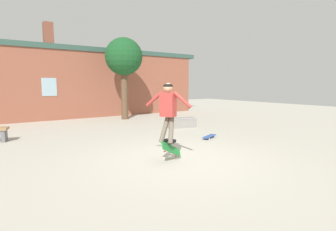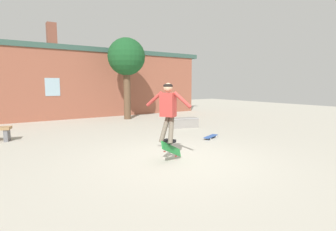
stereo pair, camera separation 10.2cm
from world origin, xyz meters
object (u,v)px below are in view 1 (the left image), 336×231
object	(u,v)px
tree_right	(124,58)
skateboard_flipping	(171,149)
skateboard_resting	(209,136)
skate_ledge	(181,123)
skater	(168,108)

from	to	relation	value
tree_right	skateboard_flipping	size ratio (longest dim) A/B	5.49
skateboard_resting	tree_right	bearing A→B (deg)	68.56
skate_ledge	skater	distance (m)	5.14
tree_right	skate_ledge	size ratio (longest dim) A/B	3.24
skateboard_flipping	skateboard_resting	distance (m)	3.04
tree_right	skateboard_flipping	bearing A→B (deg)	-107.70
skateboard_flipping	skateboard_resting	size ratio (longest dim) A/B	0.97
skateboard_flipping	skateboard_resting	bearing A→B (deg)	7.10
skater	skateboard_flipping	distance (m)	1.00
skate_ledge	skateboard_flipping	world-z (taller)	skateboard_flipping
tree_right	skater	world-z (taller)	tree_right
skateboard_resting	skate_ledge	bearing A→B (deg)	52.70
skater	skateboard_flipping	world-z (taller)	skater
skate_ledge	skateboard_resting	xyz separation A→B (m)	(-0.59, -2.33, -0.14)
skateboard_flipping	skate_ledge	bearing A→B (deg)	27.67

